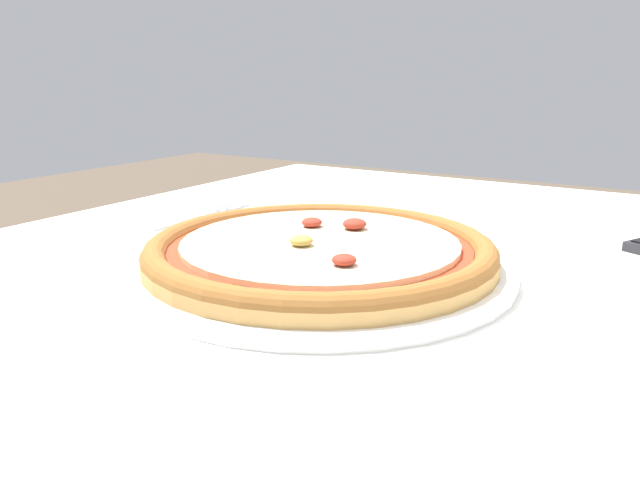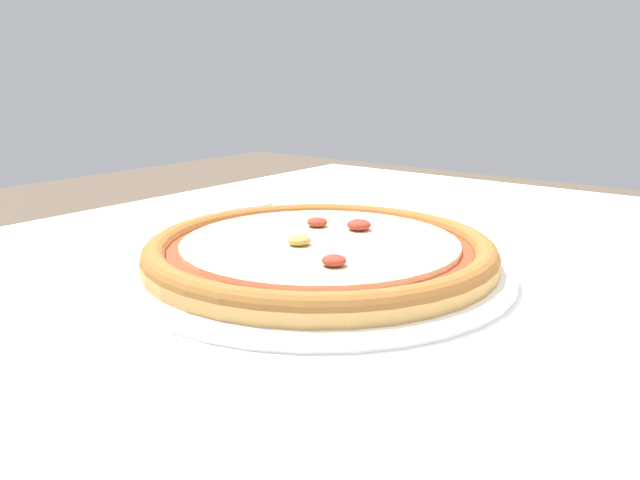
# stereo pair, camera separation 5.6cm
# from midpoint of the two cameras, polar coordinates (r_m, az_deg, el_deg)

# --- Properties ---
(dining_table) EXTENTS (1.14, 0.98, 0.74)m
(dining_table) POSITION_cam_midpoint_polar(r_m,az_deg,el_deg) (0.60, 15.23, -12.41)
(dining_table) COLOR #997047
(dining_table) RESTS_ON ground_plane
(pizza_plate) EXTENTS (0.35, 0.35, 0.04)m
(pizza_plate) POSITION_cam_midpoint_polar(r_m,az_deg,el_deg) (0.56, -2.84, -1.31)
(pizza_plate) COLOR white
(pizza_plate) RESTS_ON dining_table
(fork) EXTENTS (0.03, 0.17, 0.00)m
(fork) POSITION_cam_midpoint_polar(r_m,az_deg,el_deg) (0.81, -12.64, 2.34)
(fork) COLOR silver
(fork) RESTS_ON dining_table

